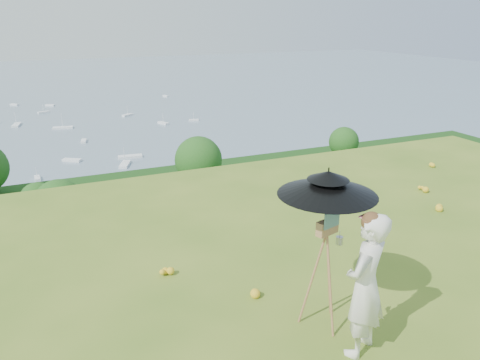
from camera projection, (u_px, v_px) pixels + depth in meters
name	position (u px, v px, depth m)	size (l,w,h in m)	color
ground	(478.00, 301.00, 6.30)	(14.00, 14.00, 0.00)	#527621
shoreline_tier	(90.00, 251.00, 83.15)	(170.00, 28.00, 8.00)	#675E52
bay_water	(48.00, 98.00, 225.20)	(700.00, 700.00, 0.00)	slate
slope_trees	(119.00, 237.00, 41.57)	(110.00, 50.00, 6.00)	#164C16
harbor_town	(86.00, 218.00, 80.99)	(110.00, 22.00, 5.00)	silver
moored_boats	(18.00, 137.00, 152.06)	(140.00, 140.00, 0.70)	white
wildflowers	(463.00, 288.00, 6.50)	(10.00, 10.50, 0.12)	gold
painter	(365.00, 285.00, 5.10)	(0.63, 0.41, 1.72)	white
field_easel	(324.00, 269.00, 5.60)	(0.58, 0.58, 1.54)	#A16843
sun_umbrella	(327.00, 200.00, 5.33)	(1.14, 1.14, 0.78)	black
painter_cap	(372.00, 218.00, 4.83)	(0.21, 0.25, 0.10)	#DC7887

